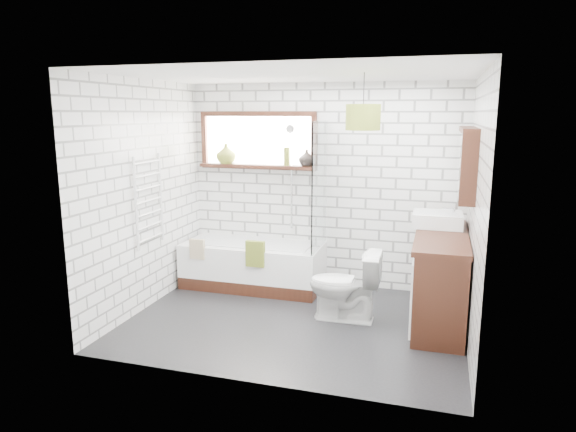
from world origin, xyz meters
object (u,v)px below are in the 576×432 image
(basin, at_px, (438,219))
(vanity, at_px, (440,277))
(bathtub, at_px, (253,265))
(toilet, at_px, (345,285))
(pendant, at_px, (363,117))

(basin, bearing_deg, vanity, -80.12)
(bathtub, bearing_deg, toilet, -29.47)
(vanity, relative_size, toilet, 2.17)
(pendant, bearing_deg, vanity, 35.79)
(pendant, bearing_deg, bathtub, 145.74)
(toilet, bearing_deg, bathtub, -120.07)
(bathtub, bearing_deg, basin, -2.67)
(bathtub, height_order, pendant, pendant)
(bathtub, xyz_separation_m, toilet, (1.28, -0.73, 0.10))
(bathtub, height_order, vanity, vanity)
(basin, bearing_deg, pendant, -128.26)
(pendant, bearing_deg, toilet, 123.94)
(toilet, xyz_separation_m, pendant, (0.18, -0.27, 1.72))
(basin, bearing_deg, toilet, -145.08)
(toilet, height_order, pendant, pendant)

